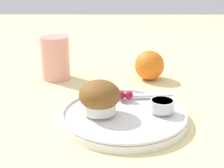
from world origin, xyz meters
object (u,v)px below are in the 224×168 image
(butter_knife, at_px, (128,96))
(orange_fruit, at_px, (150,65))
(juice_glass, at_px, (56,58))
(muffin, at_px, (100,97))

(butter_knife, height_order, orange_fruit, orange_fruit)
(orange_fruit, xyz_separation_m, juice_glass, (-0.25, 0.01, 0.02))
(juice_glass, bearing_deg, orange_fruit, -1.36)
(muffin, height_order, butter_knife, muffin)
(muffin, bearing_deg, orange_fruit, 64.02)
(orange_fruit, height_order, juice_glass, juice_glass)
(butter_knife, bearing_deg, orange_fruit, 64.69)
(muffin, distance_m, butter_knife, 0.10)
(orange_fruit, bearing_deg, butter_knife, -110.85)
(muffin, bearing_deg, juice_glass, 116.93)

